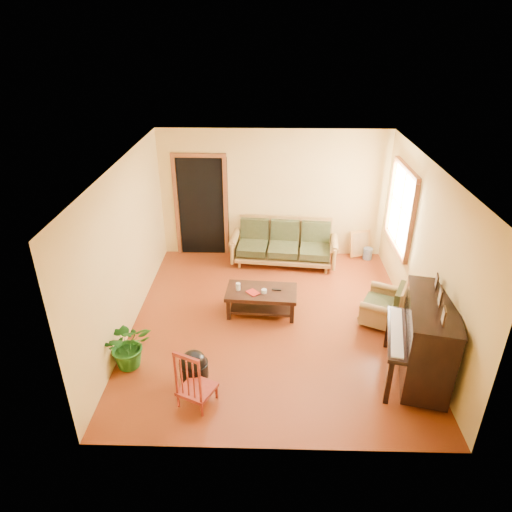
{
  "coord_description": "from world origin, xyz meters",
  "views": [
    {
      "loc": [
        -0.1,
        -6.14,
        4.36
      ],
      "look_at": [
        -0.28,
        0.2,
        1.1
      ],
      "focal_mm": 32.0,
      "sensor_mm": 36.0,
      "label": 1
    }
  ],
  "objects_px": {
    "sofa": "(284,244)",
    "footstool": "(194,371)",
    "coffee_table": "(261,301)",
    "armchair": "(383,302)",
    "piano": "(426,342)",
    "ceramic_crock": "(368,253)",
    "red_chair": "(196,376)",
    "potted_plant": "(129,344)"
  },
  "relations": [
    {
      "from": "sofa",
      "to": "potted_plant",
      "type": "xyz_separation_m",
      "value": [
        -2.25,
        -3.15,
        -0.08
      ]
    },
    {
      "from": "sofa",
      "to": "red_chair",
      "type": "height_order",
      "value": "sofa"
    },
    {
      "from": "red_chair",
      "to": "potted_plant",
      "type": "distance_m",
      "value": 1.26
    },
    {
      "from": "footstool",
      "to": "red_chair",
      "type": "xyz_separation_m",
      "value": [
        0.1,
        -0.37,
        0.25
      ]
    },
    {
      "from": "potted_plant",
      "to": "piano",
      "type": "bearing_deg",
      "value": -2.23
    },
    {
      "from": "coffee_table",
      "to": "ceramic_crock",
      "type": "xyz_separation_m",
      "value": [
        2.16,
        2.01,
        -0.09
      ]
    },
    {
      "from": "piano",
      "to": "footstool",
      "type": "height_order",
      "value": "piano"
    },
    {
      "from": "footstool",
      "to": "armchair",
      "type": "bearing_deg",
      "value": 27.81
    },
    {
      "from": "potted_plant",
      "to": "armchair",
      "type": "bearing_deg",
      "value": 17.24
    },
    {
      "from": "armchair",
      "to": "ceramic_crock",
      "type": "xyz_separation_m",
      "value": [
        0.21,
        2.22,
        -0.26
      ]
    },
    {
      "from": "footstool",
      "to": "potted_plant",
      "type": "relative_size",
      "value": 0.54
    },
    {
      "from": "footstool",
      "to": "red_chair",
      "type": "distance_m",
      "value": 0.46
    },
    {
      "from": "sofa",
      "to": "piano",
      "type": "distance_m",
      "value": 3.76
    },
    {
      "from": "coffee_table",
      "to": "potted_plant",
      "type": "bearing_deg",
      "value": -142.96
    },
    {
      "from": "coffee_table",
      "to": "piano",
      "type": "height_order",
      "value": "piano"
    },
    {
      "from": "sofa",
      "to": "footstool",
      "type": "height_order",
      "value": "sofa"
    },
    {
      "from": "armchair",
      "to": "footstool",
      "type": "height_order",
      "value": "armchair"
    },
    {
      "from": "coffee_table",
      "to": "footstool",
      "type": "distance_m",
      "value": 1.91
    },
    {
      "from": "sofa",
      "to": "armchair",
      "type": "height_order",
      "value": "sofa"
    },
    {
      "from": "armchair",
      "to": "footstool",
      "type": "xyz_separation_m",
      "value": [
        -2.83,
        -1.49,
        -0.19
      ]
    },
    {
      "from": "armchair",
      "to": "coffee_table",
      "type": "bearing_deg",
      "value": -161.31
    },
    {
      "from": "footstool",
      "to": "piano",
      "type": "bearing_deg",
      "value": 2.99
    },
    {
      "from": "sofa",
      "to": "footstool",
      "type": "relative_size",
      "value": 5.29
    },
    {
      "from": "piano",
      "to": "potted_plant",
      "type": "xyz_separation_m",
      "value": [
        -4.03,
        0.16,
        -0.25
      ]
    },
    {
      "from": "sofa",
      "to": "red_chair",
      "type": "bearing_deg",
      "value": -101.55
    },
    {
      "from": "coffee_table",
      "to": "armchair",
      "type": "relative_size",
      "value": 1.55
    },
    {
      "from": "footstool",
      "to": "potted_plant",
      "type": "xyz_separation_m",
      "value": [
        -0.96,
        0.32,
        0.17
      ]
    },
    {
      "from": "piano",
      "to": "red_chair",
      "type": "distance_m",
      "value": 3.03
    },
    {
      "from": "sofa",
      "to": "piano",
      "type": "xyz_separation_m",
      "value": [
        1.79,
        -3.3,
        0.16
      ]
    },
    {
      "from": "coffee_table",
      "to": "footstool",
      "type": "relative_size",
      "value": 2.98
    },
    {
      "from": "sofa",
      "to": "potted_plant",
      "type": "height_order",
      "value": "sofa"
    },
    {
      "from": "piano",
      "to": "armchair",
      "type": "bearing_deg",
      "value": 113.49
    },
    {
      "from": "footstool",
      "to": "ceramic_crock",
      "type": "xyz_separation_m",
      "value": [
        3.03,
        3.72,
        -0.07
      ]
    },
    {
      "from": "coffee_table",
      "to": "red_chair",
      "type": "bearing_deg",
      "value": -110.67
    },
    {
      "from": "red_chair",
      "to": "potted_plant",
      "type": "height_order",
      "value": "red_chair"
    },
    {
      "from": "potted_plant",
      "to": "sofa",
      "type": "bearing_deg",
      "value": 54.46
    },
    {
      "from": "red_chair",
      "to": "potted_plant",
      "type": "xyz_separation_m",
      "value": [
        -1.05,
        0.69,
        -0.08
      ]
    },
    {
      "from": "coffee_table",
      "to": "armchair",
      "type": "xyz_separation_m",
      "value": [
        1.95,
        -0.21,
        0.16
      ]
    },
    {
      "from": "coffee_table",
      "to": "footstool",
      "type": "height_order",
      "value": "coffee_table"
    },
    {
      "from": "coffee_table",
      "to": "footstool",
      "type": "bearing_deg",
      "value": -117.3
    },
    {
      "from": "red_chair",
      "to": "ceramic_crock",
      "type": "height_order",
      "value": "red_chair"
    },
    {
      "from": "armchair",
      "to": "potted_plant",
      "type": "height_order",
      "value": "armchair"
    }
  ]
}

